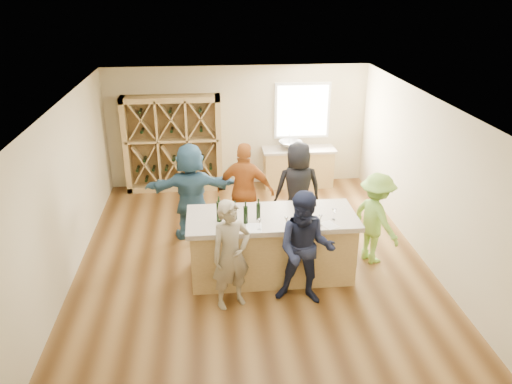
{
  "coord_description": "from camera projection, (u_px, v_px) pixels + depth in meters",
  "views": [
    {
      "loc": [
        -0.68,
        -7.74,
        4.57
      ],
      "look_at": [
        0.1,
        0.2,
        1.15
      ],
      "focal_mm": 35.0,
      "sensor_mm": 36.0,
      "label": 1
    }
  ],
  "objects": [
    {
      "name": "wine_bottle_a",
      "position": [
        219.0,
        211.0,
        7.73
      ],
      "size": [
        0.11,
        0.11,
        0.33
      ],
      "primitive_type": "cylinder",
      "rotation": [
        0.0,
        0.0,
        0.35
      ],
      "color": "black",
      "rests_on": "tasting_counter_top"
    },
    {
      "name": "wall_left",
      "position": [
        65.0,
        190.0,
        8.11
      ],
      "size": [
        0.1,
        7.0,
        2.8
      ],
      "primitive_type": "cube",
      "color": "#C7B890",
      "rests_on": "ground"
    },
    {
      "name": "wine_bottle_e",
      "position": [
        258.0,
        212.0,
        7.79
      ],
      "size": [
        0.08,
        0.08,
        0.27
      ],
      "primitive_type": "cylinder",
      "rotation": [
        0.0,
        0.0,
        -0.25
      ],
      "color": "black",
      "rests_on": "tasting_counter_top"
    },
    {
      "name": "wine_glass_a",
      "position": [
        259.0,
        225.0,
        7.49
      ],
      "size": [
        0.08,
        0.08,
        0.17
      ],
      "primitive_type": "cone",
      "rotation": [
        0.0,
        0.0,
        0.35
      ],
      "color": "white",
      "rests_on": "tasting_counter_top"
    },
    {
      "name": "window_frame",
      "position": [
        302.0,
        111.0,
        11.56
      ],
      "size": [
        1.3,
        0.06,
        1.3
      ],
      "primitive_type": "cube",
      "color": "white",
      "rests_on": "wall_back"
    },
    {
      "name": "sink",
      "position": [
        290.0,
        145.0,
        11.57
      ],
      "size": [
        0.54,
        0.54,
        0.19
      ],
      "primitive_type": "imported",
      "color": "silver",
      "rests_on": "back_counter_top"
    },
    {
      "name": "tasting_counter_base",
      "position": [
        271.0,
        248.0,
        8.19
      ],
      "size": [
        2.6,
        1.0,
        1.0
      ],
      "primitive_type": "cube",
      "color": "tan",
      "rests_on": "floor"
    },
    {
      "name": "wine_glass_b",
      "position": [
        286.0,
        223.0,
        7.55
      ],
      "size": [
        0.07,
        0.07,
        0.18
      ],
      "primitive_type": "cone",
      "rotation": [
        0.0,
        0.0,
        0.12
      ],
      "color": "white",
      "rests_on": "tasting_counter_top"
    },
    {
      "name": "wine_glass_c",
      "position": [
        320.0,
        221.0,
        7.62
      ],
      "size": [
        0.08,
        0.08,
        0.16
      ],
      "primitive_type": "cone",
      "rotation": [
        0.0,
        0.0,
        0.34
      ],
      "color": "white",
      "rests_on": "tasting_counter_top"
    },
    {
      "name": "wine_bottle_d",
      "position": [
        246.0,
        215.0,
        7.67
      ],
      "size": [
        0.09,
        0.09,
        0.28
      ],
      "primitive_type": "cylinder",
      "rotation": [
        0.0,
        0.0,
        0.26
      ],
      "color": "black",
      "rests_on": "tasting_counter_top"
    },
    {
      "name": "wine_bottle_c",
      "position": [
        235.0,
        214.0,
        7.73
      ],
      "size": [
        0.08,
        0.08,
        0.27
      ],
      "primitive_type": "cylinder",
      "rotation": [
        0.0,
        0.0,
        -0.14
      ],
      "color": "black",
      "rests_on": "tasting_counter_top"
    },
    {
      "name": "person_far_left",
      "position": [
        191.0,
        191.0,
        9.27
      ],
      "size": [
        1.74,
        0.68,
        1.86
      ],
      "primitive_type": "imported",
      "rotation": [
        0.0,
        0.0,
        3.18
      ],
      "color": "#335972",
      "rests_on": "floor"
    },
    {
      "name": "tasting_counter_top",
      "position": [
        272.0,
        218.0,
        7.98
      ],
      "size": [
        2.72,
        1.12,
        0.08
      ],
      "primitive_type": "cube",
      "color": "#AFA190",
      "rests_on": "tasting_counter_base"
    },
    {
      "name": "ceiling",
      "position": [
        251.0,
        98.0,
        7.81
      ],
      "size": [
        6.0,
        7.0,
        0.1
      ],
      "primitive_type": "cube",
      "color": "white",
      "rests_on": "ground"
    },
    {
      "name": "tasting_menu_c",
      "position": [
        329.0,
        225.0,
        7.67
      ],
      "size": [
        0.3,
        0.34,
        0.0
      ],
      "primitive_type": "cube",
      "rotation": [
        0.0,
        0.0,
        0.43
      ],
      "color": "white",
      "rests_on": "tasting_counter_top"
    },
    {
      "name": "wine_rack",
      "position": [
        173.0,
        144.0,
        11.36
      ],
      "size": [
        2.2,
        0.45,
        2.2
      ],
      "primitive_type": "cube",
      "color": "tan",
      "rests_on": "floor"
    },
    {
      "name": "wall_right",
      "position": [
        426.0,
        177.0,
        8.66
      ],
      "size": [
        0.1,
        7.0,
        2.8
      ],
      "primitive_type": "cube",
      "color": "#C7B890",
      "rests_on": "ground"
    },
    {
      "name": "person_far_mid",
      "position": [
        245.0,
        191.0,
        9.29
      ],
      "size": [
        1.2,
        0.86,
        1.85
      ],
      "primitive_type": "imported",
      "rotation": [
        0.0,
        0.0,
        2.83
      ],
      "color": "#994C19",
      "rests_on": "floor"
    },
    {
      "name": "wine_glass_d",
      "position": [
        298.0,
        214.0,
        7.81
      ],
      "size": [
        0.09,
        0.09,
        0.18
      ],
      "primitive_type": "cone",
      "rotation": [
        0.0,
        0.0,
        -0.34
      ],
      "color": "white",
      "rests_on": "tasting_counter_top"
    },
    {
      "name": "wall_front",
      "position": [
        282.0,
        313.0,
        5.14
      ],
      "size": [
        6.0,
        0.1,
        2.8
      ],
      "primitive_type": "cube",
      "color": "#C7B890",
      "rests_on": "ground"
    },
    {
      "name": "tasting_menu_a",
      "position": [
        254.0,
        228.0,
        7.58
      ],
      "size": [
        0.27,
        0.35,
        0.0
      ],
      "primitive_type": "cube",
      "rotation": [
        0.0,
        0.0,
        -0.08
      ],
      "color": "white",
      "rests_on": "tasting_counter_top"
    },
    {
      "name": "window_pane",
      "position": [
        302.0,
        111.0,
        11.52
      ],
      "size": [
        1.18,
        0.01,
        1.18
      ],
      "primitive_type": "cube",
      "color": "white",
      "rests_on": "wall_back"
    },
    {
      "name": "floor",
      "position": [
        252.0,
        258.0,
        8.96
      ],
      "size": [
        6.0,
        7.0,
        0.1
      ],
      "primitive_type": "cube",
      "color": "brown",
      "rests_on": "ground"
    },
    {
      "name": "person_server",
      "position": [
        376.0,
        218.0,
        8.49
      ],
      "size": [
        0.86,
        1.15,
        1.62
      ],
      "primitive_type": "imported",
      "rotation": [
        0.0,
        0.0,
        1.98
      ],
      "color": "#8CC64C",
      "rests_on": "floor"
    },
    {
      "name": "person_far_right",
      "position": [
        298.0,
        189.0,
        9.42
      ],
      "size": [
        0.91,
        0.62,
        1.82
      ],
      "primitive_type": "imported",
      "rotation": [
        0.0,
        0.0,
        3.19
      ],
      "color": "black",
      "rests_on": "floor"
    },
    {
      "name": "wine_bottle_b",
      "position": [
        231.0,
        218.0,
        7.6
      ],
      "size": [
        0.08,
        0.08,
        0.27
      ],
      "primitive_type": "cylinder",
      "rotation": [
        0.0,
        0.0,
        -0.19
      ],
      "color": "black",
      "rests_on": "tasting_counter_top"
    },
    {
      "name": "back_counter_top",
      "position": [
        299.0,
        150.0,
        11.64
      ],
      "size": [
        1.7,
        0.62,
        0.06
      ],
      "primitive_type": "cube",
      "color": "#AFA190",
      "rests_on": "back_counter_base"
    },
    {
      "name": "wine_glass_e",
      "position": [
        334.0,
        214.0,
        7.81
      ],
      "size": [
        0.09,
        0.09,
        0.18
      ],
      "primitive_type": "cone",
      "rotation": [
        0.0,
        0.0,
        0.3
      ],
      "color": "white",
      "rests_on": "tasting_counter_top"
    },
    {
      "name": "person_near_right",
      "position": [
        306.0,
        249.0,
        7.35
      ],
      "size": [
        0.97,
        0.69,
        1.8
      ],
      "primitive_type": "imported",
      "rotation": [
        0.0,
        0.0,
        -0.26
      ],
      "color": "#191E38",
      "rests_on": "floor"
    },
    {
      "name": "back_counter_base",
      "position": [
        298.0,
        168.0,
        11.82
      ],
      "size": [
        1.6,
        0.58,
        0.86
      ],
      "primitive_type": "cube",
      "color": "tan",
      "rests_on": "floor"
    },
    {
      "name": "tasting_menu_b",
      "position": [
        291.0,
        227.0,
        7.6
      ],
      "size": [
        0.23,
        0.3,
        0.0
      ],
      "primitive_type": "cube",
      "rotation": [
        0.0,
        0.0,
        -0.1
      ],
      "color": "white",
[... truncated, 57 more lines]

